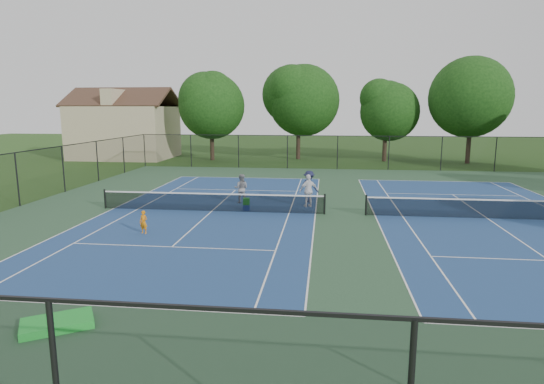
# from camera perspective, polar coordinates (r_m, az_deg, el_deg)

# --- Properties ---
(ground) EXTENTS (140.00, 140.00, 0.00)m
(ground) POSITION_cam_1_polar(r_m,az_deg,el_deg) (23.66, 9.14, -2.85)
(ground) COLOR #234716
(ground) RESTS_ON ground
(court_pad) EXTENTS (36.00, 36.00, 0.01)m
(court_pad) POSITION_cam_1_polar(r_m,az_deg,el_deg) (23.66, 9.14, -2.84)
(court_pad) COLOR #294830
(court_pad) RESTS_ON ground
(tennis_court_left) EXTENTS (12.00, 23.83, 1.07)m
(tennis_court_left) POSITION_cam_1_polar(r_m,az_deg,el_deg) (24.35, -7.55, -2.19)
(tennis_court_left) COLOR navy
(tennis_court_left) RESTS_ON ground
(tennis_court_right) EXTENTS (12.00, 23.83, 1.07)m
(tennis_court_right) POSITION_cam_1_polar(r_m,az_deg,el_deg) (24.95, 25.44, -2.82)
(tennis_court_right) COLOR navy
(tennis_court_right) RESTS_ON ground
(perimeter_fence) EXTENTS (36.08, 36.08, 3.02)m
(perimeter_fence) POSITION_cam_1_polar(r_m,az_deg,el_deg) (23.35, 9.25, 0.98)
(perimeter_fence) COLOR black
(perimeter_fence) RESTS_ON ground
(tree_back_a) EXTENTS (6.80, 6.80, 9.15)m
(tree_back_a) POSITION_cam_1_polar(r_m,az_deg,el_deg) (48.51, -7.65, 11.11)
(tree_back_a) COLOR #2D2116
(tree_back_a) RESTS_ON ground
(tree_back_b) EXTENTS (7.60, 7.60, 10.03)m
(tree_back_b) POSITION_cam_1_polar(r_m,az_deg,el_deg) (49.12, 3.38, 11.82)
(tree_back_b) COLOR #2D2116
(tree_back_b) RESTS_ON ground
(tree_back_c) EXTENTS (6.00, 6.00, 8.40)m
(tree_back_c) POSITION_cam_1_polar(r_m,az_deg,el_deg) (48.40, 14.16, 10.23)
(tree_back_c) COLOR #2D2116
(tree_back_c) RESTS_ON ground
(tree_back_d) EXTENTS (7.80, 7.80, 10.37)m
(tree_back_d) POSITION_cam_1_polar(r_m,az_deg,el_deg) (49.10, 23.86, 11.24)
(tree_back_d) COLOR #2D2116
(tree_back_d) RESTS_ON ground
(clapboard_house) EXTENTS (10.80, 8.10, 7.65)m
(clapboard_house) POSITION_cam_1_polar(r_m,az_deg,el_deg) (52.84, -17.96, 7.44)
(clapboard_house) COLOR tan
(clapboard_house) RESTS_ON ground
(child_player) EXTENTS (0.42, 0.33, 1.02)m
(child_player) POSITION_cam_1_polar(r_m,az_deg,el_deg) (20.58, -15.82, -3.66)
(child_player) COLOR orange
(child_player) RESTS_ON ground
(instructor) EXTENTS (0.82, 0.64, 1.69)m
(instructor) POSITION_cam_1_polar(r_m,az_deg,el_deg) (26.22, -3.88, 0.45)
(instructor) COLOR gray
(instructor) RESTS_ON ground
(bystander_a) EXTENTS (1.16, 0.82, 1.82)m
(bystander_a) POSITION_cam_1_polar(r_m,az_deg,el_deg) (25.15, 4.62, 0.16)
(bystander_a) COLOR white
(bystander_a) RESTS_ON ground
(bystander_b) EXTENTS (1.37, 1.14, 1.84)m
(bystander_b) POSITION_cam_1_polar(r_m,az_deg,el_deg) (26.51, 4.67, 0.71)
(bystander_b) COLOR #1A1D3A
(bystander_b) RESTS_ON ground
(ball_crate) EXTENTS (0.36, 0.33, 0.31)m
(ball_crate) POSITION_cam_1_polar(r_m,az_deg,el_deg) (24.41, -3.23, -1.95)
(ball_crate) COLOR navy
(ball_crate) RESTS_ON ground
(ball_hopper) EXTENTS (0.35, 0.30, 0.36)m
(ball_hopper) POSITION_cam_1_polar(r_m,az_deg,el_deg) (24.34, -3.24, -1.18)
(ball_hopper) COLOR green
(ball_hopper) RESTS_ON ball_crate
(green_tarp) EXTENTS (1.92, 1.71, 0.20)m
(green_tarp) POSITION_cam_1_polar(r_m,az_deg,el_deg) (12.94, -25.34, -14.67)
(green_tarp) COLOR green
(green_tarp) RESTS_ON ground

